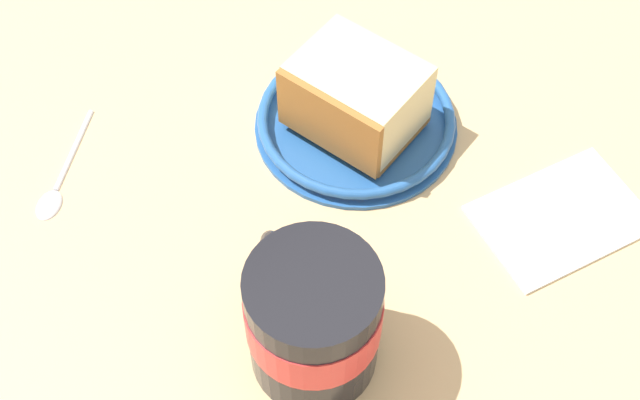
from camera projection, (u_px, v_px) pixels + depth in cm
name	position (u px, v px, depth cm)	size (l,w,h in cm)	color
ground_plane	(276.00, 201.00, 72.65)	(157.11, 157.11, 3.05)	tan
small_plate	(356.00, 121.00, 74.50)	(17.42, 17.42, 1.74)	#26599E
cake_slice	(355.00, 97.00, 71.63)	(10.58, 11.89, 6.65)	#9E662D
tea_mug	(312.00, 317.00, 58.50)	(9.26, 12.11, 10.70)	black
teaspoon	(56.00, 185.00, 71.26)	(9.53, 8.67, 0.80)	silver
folded_napkin	(561.00, 216.00, 69.58)	(13.08, 9.00, 0.60)	white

